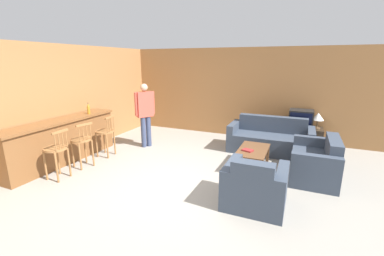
# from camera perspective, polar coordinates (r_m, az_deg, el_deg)

# --- Properties ---
(ground_plane) EXTENTS (24.00, 24.00, 0.00)m
(ground_plane) POSITION_cam_1_polar(r_m,az_deg,el_deg) (4.89, -3.10, -12.36)
(ground_plane) COLOR gray
(wall_back) EXTENTS (9.40, 0.08, 2.60)m
(wall_back) POSITION_cam_1_polar(r_m,az_deg,el_deg) (7.84, 8.78, 7.77)
(wall_back) COLOR #9E6B3D
(wall_back) RESTS_ON ground_plane
(wall_left) EXTENTS (0.08, 8.65, 2.60)m
(wall_left) POSITION_cam_1_polar(r_m,az_deg,el_deg) (7.39, -21.30, 6.53)
(wall_left) COLOR #9E6B3D
(wall_left) RESTS_ON ground_plane
(bar_counter) EXTENTS (0.55, 2.76, 0.98)m
(bar_counter) POSITION_cam_1_polar(r_m,az_deg,el_deg) (6.42, -26.84, -2.57)
(bar_counter) COLOR brown
(bar_counter) RESTS_ON ground_plane
(bar_chair_near) EXTENTS (0.43, 0.43, 0.98)m
(bar_chair_near) POSITION_cam_1_polar(r_m,az_deg,el_deg) (5.54, -27.93, -4.71)
(bar_chair_near) COLOR #996638
(bar_chair_near) RESTS_ON ground_plane
(bar_chair_mid) EXTENTS (0.50, 0.50, 0.98)m
(bar_chair_mid) POSITION_cam_1_polar(r_m,az_deg,el_deg) (5.93, -23.26, -2.98)
(bar_chair_mid) COLOR #996638
(bar_chair_mid) RESTS_ON ground_plane
(bar_chair_far) EXTENTS (0.46, 0.46, 0.98)m
(bar_chair_far) POSITION_cam_1_polar(r_m,az_deg,el_deg) (6.42, -18.68, -1.26)
(bar_chair_far) COLOR #996638
(bar_chair_far) RESTS_ON ground_plane
(couch_far) EXTENTS (2.00, 0.89, 0.86)m
(couch_far) POSITION_cam_1_polar(r_m,az_deg,el_deg) (6.71, 16.94, -2.52)
(couch_far) COLOR #384251
(couch_far) RESTS_ON ground_plane
(armchair_near) EXTENTS (0.93, 0.85, 0.84)m
(armchair_near) POSITION_cam_1_polar(r_m,az_deg,el_deg) (4.21, 13.75, -12.72)
(armchair_near) COLOR #384251
(armchair_near) RESTS_ON ground_plane
(loveseat_right) EXTENTS (0.82, 1.35, 0.82)m
(loveseat_right) POSITION_cam_1_polar(r_m,az_deg,el_deg) (5.58, 25.84, -6.92)
(loveseat_right) COLOR #384251
(loveseat_right) RESTS_ON ground_plane
(coffee_table) EXTENTS (0.58, 1.06, 0.42)m
(coffee_table) POSITION_cam_1_polar(r_m,az_deg,el_deg) (5.58, 13.37, -5.21)
(coffee_table) COLOR brown
(coffee_table) RESTS_ON ground_plane
(tv_unit) EXTENTS (1.13, 0.52, 0.51)m
(tv_unit) POSITION_cam_1_polar(r_m,az_deg,el_deg) (7.47, 22.66, -1.73)
(tv_unit) COLOR #2D2319
(tv_unit) RESTS_ON ground_plane
(tv) EXTENTS (0.59, 0.49, 0.46)m
(tv) POSITION_cam_1_polar(r_m,az_deg,el_deg) (7.35, 23.03, 1.92)
(tv) COLOR black
(tv) RESTS_ON tv_unit
(bottle) EXTENTS (0.07, 0.07, 0.27)m
(bottle) POSITION_cam_1_polar(r_m,az_deg,el_deg) (6.71, -22.01, 3.99)
(bottle) COLOR #B27A23
(bottle) RESTS_ON bar_counter
(book_on_table) EXTENTS (0.24, 0.21, 0.03)m
(book_on_table) POSITION_cam_1_polar(r_m,az_deg,el_deg) (5.43, 12.26, -4.85)
(book_on_table) COLOR maroon
(book_on_table) RESTS_ON coffee_table
(table_lamp) EXTENTS (0.29, 0.29, 0.42)m
(table_lamp) POSITION_cam_1_polar(r_m,az_deg,el_deg) (7.35, 26.21, 2.22)
(table_lamp) COLOR brown
(table_lamp) RESTS_ON tv_unit
(person_by_window) EXTENTS (0.37, 0.47, 1.66)m
(person_by_window) POSITION_cam_1_polar(r_m,az_deg,el_deg) (6.78, -10.37, 3.59)
(person_by_window) COLOR #384260
(person_by_window) RESTS_ON ground_plane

